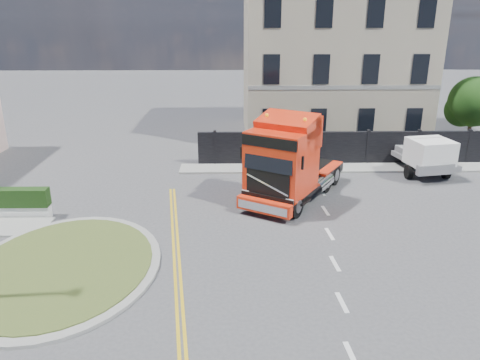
{
  "coord_description": "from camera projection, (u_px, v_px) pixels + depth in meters",
  "views": [
    {
      "loc": [
        -1.02,
        -17.55,
        8.42
      ],
      "look_at": [
        -0.67,
        1.19,
        1.8
      ],
      "focal_mm": 35.0,
      "sensor_mm": 36.0,
      "label": 1
    }
  ],
  "objects": [
    {
      "name": "traffic_island",
      "position": [
        62.0,
        267.0,
        16.39
      ],
      "size": [
        6.8,
        6.8,
        0.17
      ],
      "color": "gray",
      "rests_on": "ground"
    },
    {
      "name": "pavement_far",
      "position": [
        353.0,
        168.0,
        27.08
      ],
      "size": [
        20.0,
        1.6,
        0.12
      ],
      "primitive_type": "cube",
      "color": "gray",
      "rests_on": "ground"
    },
    {
      "name": "truck",
      "position": [
        288.0,
        165.0,
        21.75
      ],
      "size": [
        5.79,
        7.22,
        4.13
      ],
      "rotation": [
        0.0,
        0.0,
        -0.55
      ],
      "color": "black",
      "rests_on": "ground"
    },
    {
      "name": "ground",
      "position": [
        257.0,
        230.0,
        19.36
      ],
      "size": [
        120.0,
        120.0,
        0.0
      ],
      "primitive_type": "plane",
      "color": "#424244",
      "rests_on": "ground"
    },
    {
      "name": "georgian_building",
      "position": [
        330.0,
        55.0,
        33.1
      ],
      "size": [
        12.3,
        10.3,
        12.8
      ],
      "color": "#AFA28B",
      "rests_on": "ground"
    },
    {
      "name": "flatbed_pickup",
      "position": [
        425.0,
        155.0,
        25.74
      ],
      "size": [
        3.0,
        5.52,
        2.16
      ],
      "rotation": [
        0.0,
        0.0,
        0.19
      ],
      "color": "slate",
      "rests_on": "ground"
    },
    {
      "name": "tree",
      "position": [
        471.0,
        104.0,
        30.0
      ],
      "size": [
        3.2,
        3.2,
        4.8
      ],
      "color": "#382619",
      "rests_on": "ground"
    },
    {
      "name": "hoarding_fence",
      "position": [
        360.0,
        148.0,
        27.63
      ],
      "size": [
        18.8,
        0.25,
        2.0
      ],
      "color": "black",
      "rests_on": "ground"
    }
  ]
}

